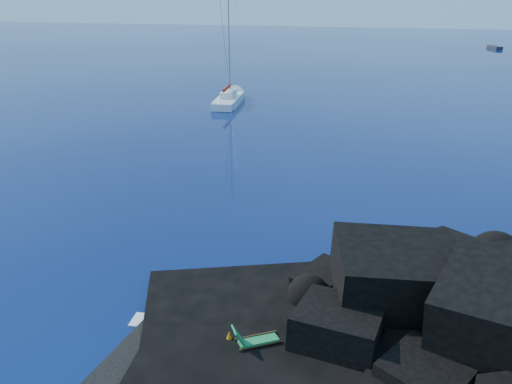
{
  "coord_description": "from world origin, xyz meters",
  "views": [
    {
      "loc": [
        9.04,
        -12.33,
        12.33
      ],
      "look_at": [
        2.24,
        12.75,
        2.0
      ],
      "focal_mm": 35.0,
      "sensor_mm": 36.0,
      "label": 1
    }
  ],
  "objects_px": {
    "sailboat": "(229,103)",
    "sunbather": "(204,376)",
    "deck_chair": "(258,335)",
    "distant_boat_a": "(495,49)",
    "marker_cone": "(229,338)"
  },
  "relations": [
    {
      "from": "sunbather",
      "to": "sailboat",
      "type": "bearing_deg",
      "value": 77.14
    },
    {
      "from": "sailboat",
      "to": "marker_cone",
      "type": "distance_m",
      "value": 45.17
    },
    {
      "from": "deck_chair",
      "to": "distant_boat_a",
      "type": "xyz_separation_m",
      "value": [
        26.9,
        121.57,
        -0.92
      ]
    },
    {
      "from": "deck_chair",
      "to": "distant_boat_a",
      "type": "relative_size",
      "value": 0.32
    },
    {
      "from": "sailboat",
      "to": "distant_boat_a",
      "type": "bearing_deg",
      "value": 54.84
    },
    {
      "from": "marker_cone",
      "to": "distant_boat_a",
      "type": "distance_m",
      "value": 124.82
    },
    {
      "from": "sailboat",
      "to": "sunbather",
      "type": "bearing_deg",
      "value": -80.1
    },
    {
      "from": "deck_chair",
      "to": "sunbather",
      "type": "xyz_separation_m",
      "value": [
        -1.32,
        -2.02,
        -0.4
      ]
    },
    {
      "from": "sunbather",
      "to": "marker_cone",
      "type": "distance_m",
      "value": 1.96
    },
    {
      "from": "deck_chair",
      "to": "distant_boat_a",
      "type": "bearing_deg",
      "value": 44.69
    },
    {
      "from": "sailboat",
      "to": "distant_boat_a",
      "type": "xyz_separation_m",
      "value": [
        41.95,
        78.69,
        0.0
      ]
    },
    {
      "from": "sailboat",
      "to": "deck_chair",
      "type": "height_order",
      "value": "sailboat"
    },
    {
      "from": "marker_cone",
      "to": "sailboat",
      "type": "bearing_deg",
      "value": 108.02
    },
    {
      "from": "sunbather",
      "to": "distant_boat_a",
      "type": "relative_size",
      "value": 0.34
    },
    {
      "from": "sailboat",
      "to": "marker_cone",
      "type": "bearing_deg",
      "value": -79.07
    }
  ]
}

